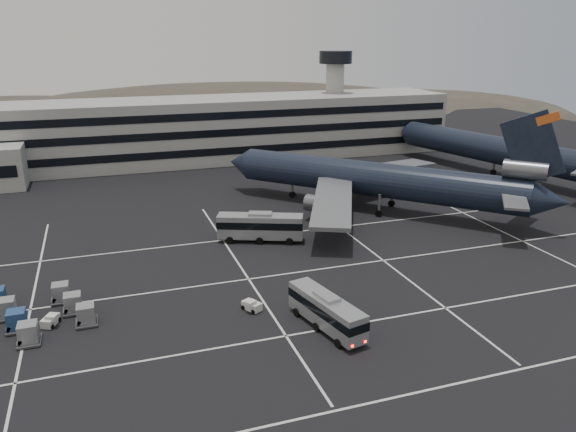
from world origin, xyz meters
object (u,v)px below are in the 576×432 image
object	(u,v)px
trijet_main	(378,179)
tug_a	(50,320)
bus_near	(326,310)
uld_cluster	(38,310)
bus_far	(260,226)

from	to	relation	value
trijet_main	tug_a	distance (m)	54.92
bus_near	tug_a	distance (m)	27.70
tug_a	uld_cluster	bearing A→B (deg)	145.31
trijet_main	bus_near	size ratio (longest dim) A/B	4.29
tug_a	uld_cluster	world-z (taller)	uld_cluster
bus_near	bus_far	bearing A→B (deg)	75.64
trijet_main	bus_far	bearing A→B (deg)	156.47
bus_near	bus_far	world-z (taller)	bus_far
bus_near	bus_far	distance (m)	25.79
bus_far	tug_a	distance (m)	31.39
trijet_main	tug_a	xyz separation A→B (m)	(-49.05, -24.27, -4.67)
bus_near	uld_cluster	bearing A→B (deg)	144.51
tug_a	trijet_main	bearing A→B (deg)	51.20
bus_near	tug_a	xyz separation A→B (m)	(-26.03, 9.37, -1.43)
bus_far	tug_a	xyz separation A→B (m)	(-26.70, -16.41, -1.73)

